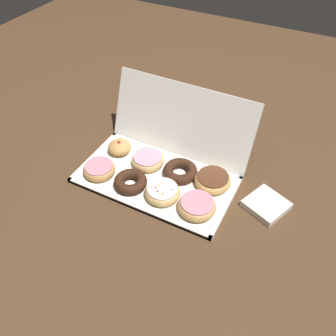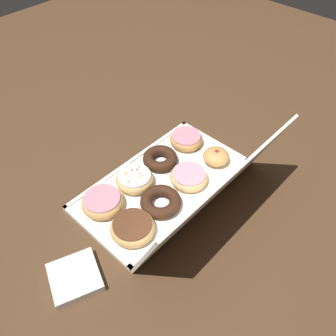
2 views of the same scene
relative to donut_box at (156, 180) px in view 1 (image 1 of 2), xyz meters
name	(u,v)px [view 1 (image 1 of 2)]	position (x,y,z in m)	size (l,w,h in m)	color
ground_plane	(156,181)	(0.00, 0.00, -0.01)	(3.00, 3.00, 0.00)	#4C331E
donut_box	(156,180)	(0.00, 0.00, 0.00)	(0.53, 0.29, 0.01)	white
box_lid_open	(181,121)	(0.00, 0.20, 0.12)	(0.53, 0.27, 0.01)	white
pink_frosted_donut_0	(99,169)	(-0.19, -0.06, 0.02)	(0.11, 0.11, 0.04)	tan
chocolate_cake_ring_donut_1	(130,182)	(-0.06, -0.06, 0.02)	(0.11, 0.11, 0.04)	#381E11
sprinkle_donut_2	(163,192)	(0.06, -0.06, 0.02)	(0.12, 0.12, 0.04)	#E5B770
pink_frosted_donut_3	(197,206)	(0.18, -0.06, 0.03)	(0.12, 0.12, 0.04)	tan
jelly_filled_donut_4	(120,147)	(-0.19, 0.06, 0.03)	(0.08, 0.08, 0.05)	tan
pink_frosted_donut_5	(148,160)	(-0.06, 0.06, 0.02)	(0.12, 0.12, 0.04)	#E5B770
chocolate_cake_ring_donut_6	(180,171)	(0.07, 0.06, 0.02)	(0.12, 0.12, 0.03)	#381E11
chocolate_frosted_donut_7	(213,180)	(0.18, 0.07, 0.03)	(0.12, 0.12, 0.04)	tan
napkin_stack	(266,205)	(0.37, 0.06, 0.01)	(0.12, 0.12, 0.02)	white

